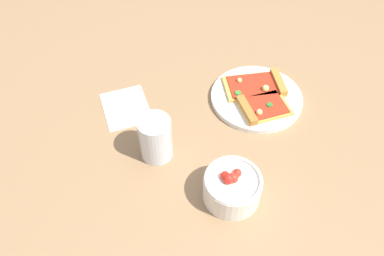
% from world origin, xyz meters
% --- Properties ---
extents(ground_plane, '(2.40, 2.40, 0.00)m').
position_xyz_m(ground_plane, '(0.00, 0.00, 0.00)').
color(ground_plane, '#93704C').
rests_on(ground_plane, ground).
extents(plate, '(0.24, 0.24, 0.01)m').
position_xyz_m(plate, '(0.04, -0.03, 0.01)').
color(plate, silver).
rests_on(plate, ground_plane).
extents(pizza_slice_near, '(0.12, 0.17, 0.02)m').
position_xyz_m(pizza_slice_near, '(0.06, -0.05, 0.02)').
color(pizza_slice_near, gold).
rests_on(pizza_slice_near, plate).
extents(pizza_slice_far, '(0.09, 0.12, 0.02)m').
position_xyz_m(pizza_slice_far, '(-0.01, -0.02, 0.02)').
color(pizza_slice_far, gold).
rests_on(pizza_slice_far, plate).
extents(salad_bowl, '(0.12, 0.12, 0.08)m').
position_xyz_m(salad_bowl, '(-0.21, 0.14, 0.04)').
color(salad_bowl, white).
rests_on(salad_bowl, ground_plane).
extents(soda_glass, '(0.07, 0.07, 0.11)m').
position_xyz_m(soda_glass, '(-0.06, 0.26, 0.05)').
color(soda_glass, silver).
rests_on(soda_glass, ground_plane).
extents(paper_napkin, '(0.14, 0.11, 0.00)m').
position_xyz_m(paper_napkin, '(0.11, 0.30, 0.00)').
color(paper_napkin, silver).
rests_on(paper_napkin, ground_plane).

